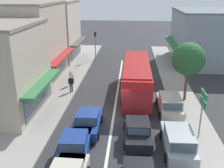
# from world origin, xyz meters

# --- Properties ---
(ground_plane) EXTENTS (140.00, 140.00, 0.00)m
(ground_plane) POSITION_xyz_m (0.00, 0.00, 0.00)
(ground_plane) COLOR #2D2D30
(lane_centre_line) EXTENTS (0.20, 28.00, 0.01)m
(lane_centre_line) POSITION_xyz_m (0.00, 4.00, 0.00)
(lane_centre_line) COLOR silver
(lane_centre_line) RESTS_ON ground
(sidewalk_left) EXTENTS (5.20, 44.00, 0.14)m
(sidewalk_left) POSITION_xyz_m (-6.80, 6.00, 0.07)
(sidewalk_left) COLOR gray
(sidewalk_left) RESTS_ON ground
(kerb_right) EXTENTS (2.80, 44.00, 0.12)m
(kerb_right) POSITION_xyz_m (6.20, 6.00, 0.06)
(kerb_right) COLOR gray
(kerb_right) RESTS_ON ground
(shopfront_mid_block) EXTENTS (7.56, 9.37, 8.60)m
(shopfront_mid_block) POSITION_xyz_m (-10.18, 9.03, 4.29)
(shopfront_mid_block) COLOR #B2A38E
(shopfront_mid_block) RESTS_ON ground
(shopfront_far_end) EXTENTS (7.82, 8.13, 8.41)m
(shopfront_far_end) POSITION_xyz_m (-10.18, 18.15, 4.20)
(shopfront_far_end) COLOR beige
(shopfront_far_end) RESTS_ON ground
(building_right_far) EXTENTS (9.06, 11.65, 7.25)m
(building_right_far) POSITION_xyz_m (11.48, 18.16, 3.62)
(building_right_far) COLOR #84939E
(building_right_far) RESTS_ON ground
(city_bus) EXTENTS (2.77, 10.86, 3.23)m
(city_bus) POSITION_xyz_m (1.85, 5.27, 1.88)
(city_bus) COLOR red
(city_bus) RESTS_ON ground
(sedan_adjacent_lane_lead) EXTENTS (2.03, 4.27, 1.47)m
(sedan_adjacent_lane_lead) POSITION_xyz_m (-2.03, -5.45, 0.66)
(sedan_adjacent_lane_lead) COLOR navy
(sedan_adjacent_lane_lead) RESTS_ON ground
(sedan_queue_far_back) EXTENTS (2.01, 4.26, 1.47)m
(sedan_queue_far_back) POSITION_xyz_m (1.90, -3.25, 0.66)
(sedan_queue_far_back) COLOR black
(sedan_queue_far_back) RESTS_ON ground
(sedan_behind_bus_near) EXTENTS (1.95, 4.23, 1.47)m
(sedan_behind_bus_near) POSITION_xyz_m (-1.72, -2.20, 0.66)
(sedan_behind_bus_near) COLOR navy
(sedan_behind_bus_near) RESTS_ON ground
(parked_wagon_kerb_front) EXTENTS (1.97, 4.51, 1.58)m
(parked_wagon_kerb_front) POSITION_xyz_m (4.46, -4.47, 0.75)
(parked_wagon_kerb_front) COLOR #9EA3A8
(parked_wagon_kerb_front) RESTS_ON ground
(parked_wagon_kerb_second) EXTENTS (1.98, 4.52, 1.58)m
(parked_wagon_kerb_second) POSITION_xyz_m (4.64, 1.21, 0.75)
(parked_wagon_kerb_second) COLOR #B7B29E
(parked_wagon_kerb_second) RESTS_ON ground
(traffic_light_downstreet) EXTENTS (0.32, 0.24, 4.20)m
(traffic_light_downstreet) POSITION_xyz_m (-3.88, 17.71, 2.85)
(traffic_light_downstreet) COLOR gray
(traffic_light_downstreet) RESTS_ON ground
(directional_road_sign) EXTENTS (0.10, 1.40, 3.60)m
(directional_road_sign) POSITION_xyz_m (6.18, -2.75, 2.70)
(directional_road_sign) COLOR gray
(directional_road_sign) RESTS_ON ground
(street_tree_right) EXTENTS (2.96, 2.96, 5.51)m
(street_tree_right) POSITION_xyz_m (6.37, 3.80, 4.01)
(street_tree_right) COLOR brown
(street_tree_right) RESTS_ON ground
(pedestrian_with_handbag_near) EXTENTS (0.37, 0.66, 1.63)m
(pedestrian_with_handbag_near) POSITION_xyz_m (-5.01, 6.76, 1.07)
(pedestrian_with_handbag_near) COLOR #333338
(pedestrian_with_handbag_near) RESTS_ON sidewalk_left
(pedestrian_browsing_midblock) EXTENTS (0.51, 0.36, 1.63)m
(pedestrian_browsing_midblock) POSITION_xyz_m (-4.59, 4.94, 1.07)
(pedestrian_browsing_midblock) COLOR #4C4742
(pedestrian_browsing_midblock) RESTS_ON sidewalk_left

